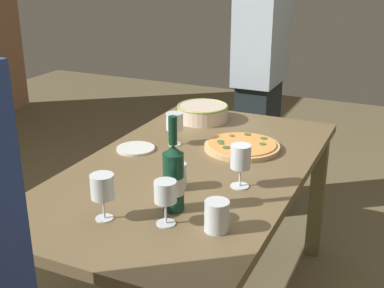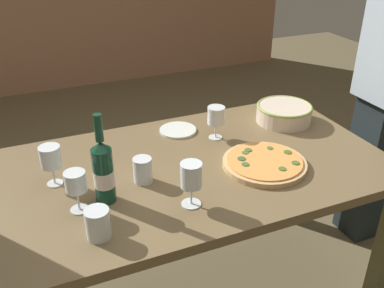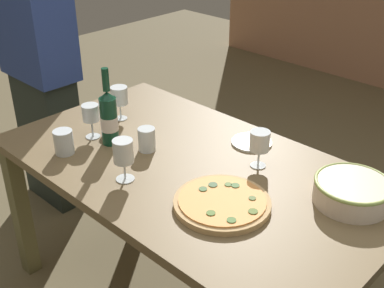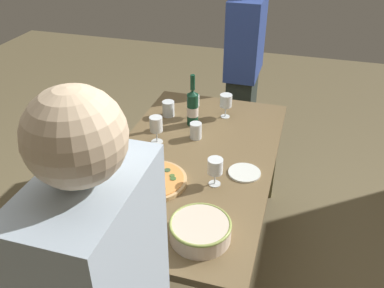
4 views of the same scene
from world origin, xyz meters
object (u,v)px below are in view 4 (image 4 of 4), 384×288
object	(u,v)px
serving_bowl	(200,229)
wine_glass_far_right	(194,102)
wine_glass_by_bottle	(156,126)
wine_glass_near_pizza	(215,167)
person_host	(244,72)
dining_table	(192,172)
side_plate	(244,173)
wine_glass_far_left	(226,101)
cup_amber	(168,109)
pizza	(154,180)
wine_bottle	(193,107)
cup_ceramic	(196,131)

from	to	relation	value
serving_bowl	wine_glass_far_right	distance (m)	1.10
wine_glass_by_bottle	wine_glass_far_right	size ratio (longest dim) A/B	1.10
wine_glass_near_pizza	person_host	size ratio (longest dim) A/B	0.09
dining_table	serving_bowl	xyz separation A→B (m)	(0.57, 0.20, 0.14)
dining_table	side_plate	bearing A→B (deg)	79.19
wine_glass_near_pizza	wine_glass_far_left	bearing A→B (deg)	-171.91
cup_amber	person_host	world-z (taller)	person_host
pizza	wine_glass_far_right	distance (m)	0.75
wine_bottle	wine_glass_by_bottle	world-z (taller)	wine_bottle
wine_glass_by_bottle	serving_bowl	bearing A→B (deg)	33.60
wine_glass_far_left	side_plate	size ratio (longest dim) A/B	0.92
dining_table	wine_bottle	distance (m)	0.45
wine_bottle	cup_ceramic	size ratio (longest dim) A/B	3.38
wine_glass_near_pizza	cup_amber	size ratio (longest dim) A/B	1.49
cup_amber	wine_glass_far_left	bearing A→B (deg)	103.60
wine_bottle	person_host	distance (m)	0.86
dining_table	wine_glass_far_right	size ratio (longest dim) A/B	10.53
dining_table	wine_glass_near_pizza	size ratio (longest dim) A/B	10.58
serving_bowl	wine_bottle	xyz separation A→B (m)	(-0.95, -0.31, 0.08)
pizza	wine_glass_near_pizza	bearing A→B (deg)	103.74
serving_bowl	wine_glass_far_left	size ratio (longest dim) A/B	1.69
cup_ceramic	person_host	world-z (taller)	person_host
serving_bowl	wine_glass_far_left	xyz separation A→B (m)	(-1.11, -0.13, 0.07)
wine_glass_far_left	cup_ceramic	distance (m)	0.34
wine_glass_near_pizza	cup_amber	xyz separation A→B (m)	(-0.64, -0.47, -0.06)
wine_glass_far_right	cup_amber	xyz separation A→B (m)	(0.03, -0.16, -0.06)
wine_glass_near_pizza	cup_ceramic	distance (m)	0.47
dining_table	pizza	distance (m)	0.31
serving_bowl	wine_glass_by_bottle	distance (m)	0.82
wine_glass_near_pizza	dining_table	bearing A→B (deg)	-137.39
pizza	wine_glass_by_bottle	world-z (taller)	wine_glass_by_bottle
wine_glass_far_left	person_host	bearing A→B (deg)	-179.72
wine_glass_near_pizza	person_host	distance (m)	1.41
person_host	side_plate	bearing A→B (deg)	13.79
pizza	wine_glass_by_bottle	bearing A→B (deg)	-161.63
serving_bowl	side_plate	world-z (taller)	serving_bowl
wine_bottle	wine_glass_by_bottle	bearing A→B (deg)	-27.95
wine_glass_near_pizza	wine_glass_by_bottle	xyz separation A→B (m)	(-0.30, -0.42, 0.00)
wine_glass_by_bottle	side_plate	distance (m)	0.59
wine_glass_far_left	cup_ceramic	world-z (taller)	wine_glass_far_left
side_plate	wine_glass_near_pizza	bearing A→B (deg)	-44.39
wine_glass_near_pizza	wine_glass_far_right	size ratio (longest dim) A/B	1.00
cup_ceramic	person_host	size ratio (longest dim) A/B	0.06
wine_bottle	wine_glass_near_pizza	world-z (taller)	wine_bottle
wine_glass_near_pizza	wine_glass_far_right	bearing A→B (deg)	-155.57
wine_glass_far_right	person_host	bearing A→B (deg)	165.03
wine_bottle	wine_glass_near_pizza	size ratio (longest dim) A/B	2.22
cup_ceramic	side_plate	bearing A→B (deg)	51.24
dining_table	wine_glass_by_bottle	xyz separation A→B (m)	(-0.11, -0.25, 0.21)
dining_table	wine_glass_far_right	distance (m)	0.53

